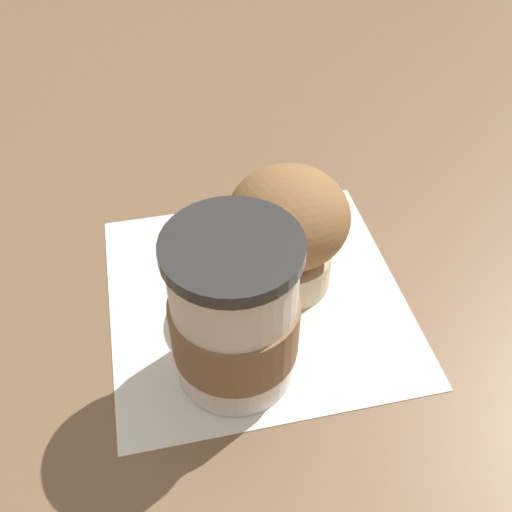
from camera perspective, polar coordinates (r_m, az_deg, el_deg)
The scene contains 5 objects.
ground_plane at distance 0.52m, azimuth 0.00°, elevation -3.90°, with size 3.00×3.00×0.00m, color brown.
paper_napkin at distance 0.52m, azimuth 0.00°, elevation -3.84°, with size 0.25×0.25×0.00m, color white.
coffee_cup at distance 0.42m, azimuth -2.07°, elevation -5.61°, with size 0.09×0.09×0.13m.
muffin at distance 0.49m, azimuth 3.06°, elevation 2.74°, with size 0.10×0.10×0.11m.
banana at distance 0.51m, azimuth -1.12°, elevation -1.94°, with size 0.18×0.08×0.03m.
Camera 1 is at (-0.34, 0.08, 0.39)m, focal length 42.00 mm.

